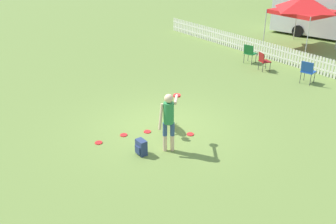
{
  "coord_description": "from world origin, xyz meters",
  "views": [
    {
      "loc": [
        8.38,
        -5.96,
        5.32
      ],
      "look_at": [
        0.56,
        -0.26,
        0.8
      ],
      "focal_mm": 40.0,
      "sensor_mm": 36.0,
      "label": 1
    }
  ],
  "objects_px": {
    "frisbee_near_handler": "(147,132)",
    "backpack_on_grass": "(141,147)",
    "equipment_trailer": "(318,12)",
    "leaping_dog": "(168,116)",
    "frisbee_midfield": "(124,135)",
    "frisbee_near_dog": "(99,143)",
    "folding_chair_blue_left": "(250,52)",
    "folding_chair_center": "(263,60)",
    "folding_chair_green_right": "(308,70)",
    "handler_person": "(169,116)",
    "frisbee_far_scatter": "(190,134)",
    "canopy_tent_secondary": "(305,5)"
  },
  "relations": [
    {
      "from": "frisbee_midfield",
      "to": "canopy_tent_secondary",
      "type": "xyz_separation_m",
      "value": [
        -3.01,
        12.44,
        2.21
      ]
    },
    {
      "from": "leaping_dog",
      "to": "equipment_trailer",
      "type": "height_order",
      "value": "equipment_trailer"
    },
    {
      "from": "handler_person",
      "to": "folding_chair_blue_left",
      "type": "relative_size",
      "value": 1.87
    },
    {
      "from": "equipment_trailer",
      "to": "backpack_on_grass",
      "type": "bearing_deg",
      "value": -84.2
    },
    {
      "from": "frisbee_midfield",
      "to": "frisbee_far_scatter",
      "type": "distance_m",
      "value": 1.98
    },
    {
      "from": "frisbee_near_dog",
      "to": "folding_chair_blue_left",
      "type": "xyz_separation_m",
      "value": [
        -2.65,
        9.05,
        0.53
      ]
    },
    {
      "from": "frisbee_far_scatter",
      "to": "folding_chair_center",
      "type": "xyz_separation_m",
      "value": [
        -2.72,
        6.3,
        0.48
      ]
    },
    {
      "from": "leaping_dog",
      "to": "frisbee_midfield",
      "type": "xyz_separation_m",
      "value": [
        -0.47,
        -1.27,
        -0.46
      ]
    },
    {
      "from": "folding_chair_center",
      "to": "equipment_trailer",
      "type": "relative_size",
      "value": 0.14
    },
    {
      "from": "handler_person",
      "to": "canopy_tent_secondary",
      "type": "xyz_separation_m",
      "value": [
        -4.47,
        11.85,
        1.18
      ]
    },
    {
      "from": "frisbee_near_handler",
      "to": "leaping_dog",
      "type": "bearing_deg",
      "value": 68.37
    },
    {
      "from": "frisbee_near_dog",
      "to": "backpack_on_grass",
      "type": "distance_m",
      "value": 1.41
    },
    {
      "from": "folding_chair_green_right",
      "to": "canopy_tent_secondary",
      "type": "bearing_deg",
      "value": -64.26
    },
    {
      "from": "frisbee_near_handler",
      "to": "frisbee_midfield",
      "type": "bearing_deg",
      "value": -109.28
    },
    {
      "from": "folding_chair_center",
      "to": "folding_chair_green_right",
      "type": "xyz_separation_m",
      "value": [
        2.12,
        0.16,
        0.07
      ]
    },
    {
      "from": "frisbee_midfield",
      "to": "equipment_trailer",
      "type": "relative_size",
      "value": 0.04
    },
    {
      "from": "leaping_dog",
      "to": "handler_person",
      "type": "bearing_deg",
      "value": 90.28
    },
    {
      "from": "folding_chair_blue_left",
      "to": "folding_chair_center",
      "type": "height_order",
      "value": "folding_chair_blue_left"
    },
    {
      "from": "frisbee_near_handler",
      "to": "frisbee_midfield",
      "type": "distance_m",
      "value": 0.72
    },
    {
      "from": "frisbee_far_scatter",
      "to": "canopy_tent_secondary",
      "type": "height_order",
      "value": "canopy_tent_secondary"
    },
    {
      "from": "folding_chair_green_right",
      "to": "canopy_tent_secondary",
      "type": "xyz_separation_m",
      "value": [
        -3.54,
        4.34,
        1.66
      ]
    },
    {
      "from": "backpack_on_grass",
      "to": "folding_chair_green_right",
      "type": "relative_size",
      "value": 0.46
    },
    {
      "from": "frisbee_far_scatter",
      "to": "folding_chair_green_right",
      "type": "xyz_separation_m",
      "value": [
        -0.6,
        6.47,
        0.55
      ]
    },
    {
      "from": "frisbee_near_handler",
      "to": "equipment_trailer",
      "type": "bearing_deg",
      "value": 106.57
    },
    {
      "from": "handler_person",
      "to": "frisbee_midfield",
      "type": "distance_m",
      "value": 1.88
    },
    {
      "from": "leaping_dog",
      "to": "folding_chair_green_right",
      "type": "distance_m",
      "value": 6.82
    },
    {
      "from": "frisbee_near_dog",
      "to": "canopy_tent_secondary",
      "type": "bearing_deg",
      "value": 102.69
    },
    {
      "from": "folding_chair_blue_left",
      "to": "folding_chair_center",
      "type": "bearing_deg",
      "value": 149.62
    },
    {
      "from": "frisbee_midfield",
      "to": "handler_person",
      "type": "bearing_deg",
      "value": 22.02
    },
    {
      "from": "frisbee_near_dog",
      "to": "equipment_trailer",
      "type": "distance_m",
      "value": 16.92
    },
    {
      "from": "backpack_on_grass",
      "to": "folding_chair_blue_left",
      "type": "height_order",
      "value": "folding_chair_blue_left"
    },
    {
      "from": "folding_chair_blue_left",
      "to": "frisbee_midfield",
      "type": "bearing_deg",
      "value": 93.42
    },
    {
      "from": "frisbee_near_handler",
      "to": "canopy_tent_secondary",
      "type": "height_order",
      "value": "canopy_tent_secondary"
    },
    {
      "from": "frisbee_far_scatter",
      "to": "equipment_trailer",
      "type": "bearing_deg",
      "value": 110.89
    },
    {
      "from": "frisbee_midfield",
      "to": "frisbee_near_dog",
      "type": "bearing_deg",
      "value": -91.69
    },
    {
      "from": "frisbee_near_dog",
      "to": "leaping_dog",
      "type": "bearing_deg",
      "value": 76.59
    },
    {
      "from": "canopy_tent_secondary",
      "to": "folding_chair_blue_left",
      "type": "bearing_deg",
      "value": -85.42
    },
    {
      "from": "folding_chair_blue_left",
      "to": "equipment_trailer",
      "type": "relative_size",
      "value": 0.16
    },
    {
      "from": "folding_chair_blue_left",
      "to": "folding_chair_green_right",
      "type": "height_order",
      "value": "folding_chair_green_right"
    },
    {
      "from": "folding_chair_blue_left",
      "to": "equipment_trailer",
      "type": "distance_m",
      "value": 7.5
    },
    {
      "from": "canopy_tent_secondary",
      "to": "backpack_on_grass",
      "type": "bearing_deg",
      "value": -71.49
    },
    {
      "from": "frisbee_near_handler",
      "to": "canopy_tent_secondary",
      "type": "distance_m",
      "value": 12.39
    },
    {
      "from": "handler_person",
      "to": "leaping_dog",
      "type": "bearing_deg",
      "value": 90.28
    },
    {
      "from": "frisbee_near_handler",
      "to": "backpack_on_grass",
      "type": "relative_size",
      "value": 0.5
    },
    {
      "from": "frisbee_near_handler",
      "to": "folding_chair_center",
      "type": "bearing_deg",
      "value": 104.14
    },
    {
      "from": "canopy_tent_secondary",
      "to": "equipment_trailer",
      "type": "bearing_deg",
      "value": 110.74
    },
    {
      "from": "handler_person",
      "to": "frisbee_far_scatter",
      "type": "distance_m",
      "value": 1.5
    },
    {
      "from": "handler_person",
      "to": "frisbee_near_dog",
      "type": "xyz_separation_m",
      "value": [
        -1.48,
        -1.4,
        -1.03
      ]
    },
    {
      "from": "frisbee_near_dog",
      "to": "folding_chair_green_right",
      "type": "bearing_deg",
      "value": 86.43
    },
    {
      "from": "leaping_dog",
      "to": "backpack_on_grass",
      "type": "relative_size",
      "value": 2.4
    }
  ]
}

